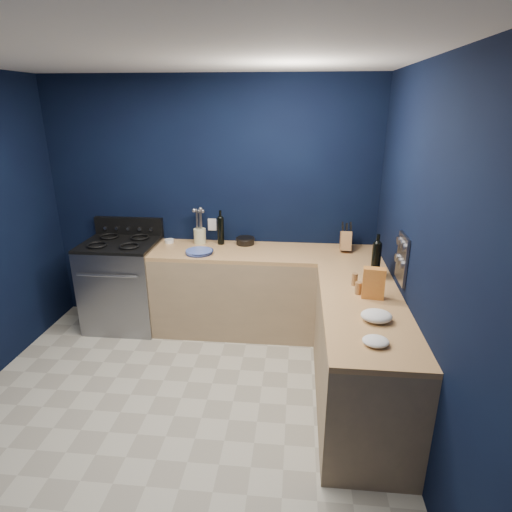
# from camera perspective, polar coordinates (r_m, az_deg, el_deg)

# --- Properties ---
(floor) EXTENTS (3.50, 3.50, 0.02)m
(floor) POSITION_cam_1_polar(r_m,az_deg,el_deg) (3.63, -10.93, -20.45)
(floor) COLOR #B2AE9D
(floor) RESTS_ON ground
(ceiling) EXTENTS (3.50, 3.50, 0.02)m
(ceiling) POSITION_cam_1_polar(r_m,az_deg,el_deg) (2.81, -14.73, 25.25)
(ceiling) COLOR silver
(ceiling) RESTS_ON ground
(wall_back) EXTENTS (3.50, 0.02, 2.60)m
(wall_back) POSITION_cam_1_polar(r_m,az_deg,el_deg) (4.60, -5.94, 6.94)
(wall_back) COLOR black
(wall_back) RESTS_ON ground
(wall_right) EXTENTS (0.02, 3.50, 2.60)m
(wall_right) POSITION_cam_1_polar(r_m,az_deg,el_deg) (2.95, 22.02, -1.83)
(wall_right) COLOR black
(wall_right) RESTS_ON ground
(cab_back) EXTENTS (2.30, 0.63, 0.86)m
(cab_back) POSITION_cam_1_polar(r_m,az_deg,el_deg) (4.50, 1.18, -4.99)
(cab_back) COLOR #A18460
(cab_back) RESTS_ON floor
(top_back) EXTENTS (2.30, 0.63, 0.04)m
(top_back) POSITION_cam_1_polar(r_m,az_deg,el_deg) (4.33, 1.22, 0.42)
(top_back) COLOR #996A3F
(top_back) RESTS_ON cab_back
(cab_right) EXTENTS (0.63, 1.67, 0.86)m
(cab_right) POSITION_cam_1_polar(r_m,az_deg,el_deg) (3.52, 13.70, -13.25)
(cab_right) COLOR #A18460
(cab_right) RESTS_ON floor
(top_right) EXTENTS (0.63, 1.67, 0.04)m
(top_right) POSITION_cam_1_polar(r_m,az_deg,el_deg) (3.30, 14.33, -6.67)
(top_right) COLOR #996A3F
(top_right) RESTS_ON cab_right
(gas_range) EXTENTS (0.76, 0.66, 0.92)m
(gas_range) POSITION_cam_1_polar(r_m,az_deg,el_deg) (4.83, -17.30, -3.78)
(gas_range) COLOR gray
(gas_range) RESTS_ON floor
(oven_door) EXTENTS (0.59, 0.02, 0.42)m
(oven_door) POSITION_cam_1_polar(r_m,az_deg,el_deg) (4.57, -18.76, -5.44)
(oven_door) COLOR black
(oven_door) RESTS_ON gas_range
(cooktop) EXTENTS (0.76, 0.66, 0.03)m
(cooktop) POSITION_cam_1_polar(r_m,az_deg,el_deg) (4.66, -17.88, 1.59)
(cooktop) COLOR black
(cooktop) RESTS_ON gas_range
(backguard) EXTENTS (0.76, 0.06, 0.20)m
(backguard) POSITION_cam_1_polar(r_m,az_deg,el_deg) (4.90, -16.67, 3.85)
(backguard) COLOR black
(backguard) RESTS_ON gas_range
(spice_panel) EXTENTS (0.02, 0.28, 0.38)m
(spice_panel) POSITION_cam_1_polar(r_m,az_deg,el_deg) (3.48, 19.02, -0.35)
(spice_panel) COLOR gray
(spice_panel) RESTS_ON wall_right
(wall_outlet) EXTENTS (0.09, 0.02, 0.13)m
(wall_outlet) POSITION_cam_1_polar(r_m,az_deg,el_deg) (4.64, -5.90, 4.23)
(wall_outlet) COLOR white
(wall_outlet) RESTS_ON wall_back
(plate_stack) EXTENTS (0.30, 0.30, 0.03)m
(plate_stack) POSITION_cam_1_polar(r_m,az_deg,el_deg) (4.29, -7.65, 0.56)
(plate_stack) COLOR #4960AC
(plate_stack) RESTS_ON top_back
(ramekin) EXTENTS (0.11, 0.11, 0.04)m
(ramekin) POSITION_cam_1_polar(r_m,az_deg,el_deg) (4.67, -11.55, 1.99)
(ramekin) COLOR white
(ramekin) RESTS_ON top_back
(utensil_crock) EXTENTS (0.16, 0.16, 0.16)m
(utensil_crock) POSITION_cam_1_polar(r_m,az_deg,el_deg) (4.58, -7.55, 2.67)
(utensil_crock) COLOR beige
(utensil_crock) RESTS_ON top_back
(wine_bottle_back) EXTENTS (0.09, 0.09, 0.29)m
(wine_bottle_back) POSITION_cam_1_polar(r_m,az_deg,el_deg) (4.51, -4.76, 3.36)
(wine_bottle_back) COLOR black
(wine_bottle_back) RESTS_ON top_back
(lemon_basket) EXTENTS (0.24, 0.24, 0.07)m
(lemon_basket) POSITION_cam_1_polar(r_m,az_deg,el_deg) (4.53, -1.44, 2.05)
(lemon_basket) COLOR black
(lemon_basket) RESTS_ON top_back
(knife_block) EXTENTS (0.11, 0.23, 0.24)m
(knife_block) POSITION_cam_1_polar(r_m,az_deg,el_deg) (4.41, 11.94, 1.97)
(knife_block) COLOR #99693D
(knife_block) RESTS_ON top_back
(wine_bottle_right) EXTENTS (0.10, 0.10, 0.31)m
(wine_bottle_right) POSITION_cam_1_polar(r_m,az_deg,el_deg) (3.74, 15.80, -0.65)
(wine_bottle_right) COLOR black
(wine_bottle_right) RESTS_ON top_right
(oil_bottle) EXTENTS (0.06, 0.06, 0.26)m
(oil_bottle) POSITION_cam_1_polar(r_m,az_deg,el_deg) (3.81, 15.68, -0.69)
(oil_bottle) COLOR olive
(oil_bottle) RESTS_ON top_right
(spice_jar_near) EXTENTS (0.05, 0.05, 0.11)m
(spice_jar_near) POSITION_cam_1_polar(r_m,az_deg,el_deg) (3.59, 13.10, -3.08)
(spice_jar_near) COLOR olive
(spice_jar_near) RESTS_ON top_right
(spice_jar_far) EXTENTS (0.06, 0.06, 0.10)m
(spice_jar_far) POSITION_cam_1_polar(r_m,az_deg,el_deg) (3.44, 13.56, -4.21)
(spice_jar_far) COLOR olive
(spice_jar_far) RESTS_ON top_right
(crouton_bag) EXTENTS (0.17, 0.10, 0.24)m
(crouton_bag) POSITION_cam_1_polar(r_m,az_deg,el_deg) (3.37, 15.49, -3.54)
(crouton_bag) COLOR #C74727
(crouton_bag) RESTS_ON top_right
(towel_front) EXTENTS (0.23, 0.20, 0.08)m
(towel_front) POSITION_cam_1_polar(r_m,az_deg,el_deg) (3.06, 15.87, -7.74)
(towel_front) COLOR white
(towel_front) RESTS_ON top_right
(towel_end) EXTENTS (0.21, 0.20, 0.05)m
(towel_end) POSITION_cam_1_polar(r_m,az_deg,el_deg) (2.79, 15.76, -10.94)
(towel_end) COLOR white
(towel_end) RESTS_ON top_right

